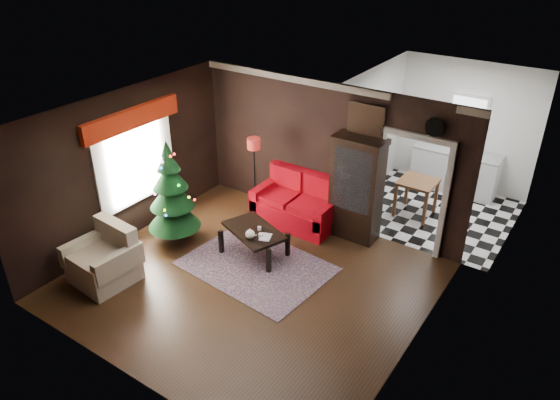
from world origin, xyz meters
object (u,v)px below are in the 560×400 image
Objects in this scene: coffee_table at (254,242)px; floor_lamp at (255,177)px; curio_cabinet at (356,191)px; loveseat at (296,201)px; christmas_tree at (171,191)px; wall_clock at (435,127)px; armchair at (102,257)px; teapot at (250,234)px; kitchen_table at (416,198)px.

floor_lamp is at bearing 125.81° from coffee_table.
loveseat is at bearing -169.17° from curio_cabinet.
christmas_tree reaches higher than coffee_table.
coffee_table is at bearing -143.62° from wall_clock.
christmas_tree is 5.71× the size of wall_clock.
coffee_table is at bearing -90.86° from loveseat.
armchair is at bearing -127.90° from curio_cabinet.
wall_clock reaches higher than armchair.
armchair is at bearing -136.71° from wall_clock.
loveseat is 1.50× the size of coffee_table.
floor_lamp is 1.58m from coffee_table.
armchair is 5.29× the size of teapot.
wall_clock reaches higher than curio_cabinet.
wall_clock reaches higher than floor_lamp.
wall_clock is (3.97, 3.74, 1.92)m from armchair.
curio_cabinet is at bearing 37.52° from christmas_tree.
teapot is at bearing -117.51° from kitchen_table.
kitchen_table is (2.68, 1.80, -0.45)m from floor_lamp.
wall_clock is (2.37, 1.75, 2.11)m from coffee_table.
armchair is at bearing -128.77° from coffee_table.
wall_clock is 2.43m from kitchen_table.
curio_cabinet is 10.22× the size of teapot.
floor_lamp is (-0.88, -0.15, 0.33)m from loveseat.
armchair is at bearing -124.44° from kitchen_table.
curio_cabinet is 1.93× the size of armchair.
curio_cabinet is 2.07m from floor_lamp.
curio_cabinet is 1.68× the size of coffee_table.
wall_clock reaches higher than coffee_table.
curio_cabinet is 1.88m from wall_clock.
loveseat is 5.31× the size of wall_clock.
floor_lamp reaches higher than teapot.
kitchen_table is (1.70, 3.26, -0.23)m from teapot.
coffee_table is (0.86, -1.19, -0.56)m from floor_lamp.
teapot is (1.59, 0.20, -0.44)m from christmas_tree.
coffee_table is at bearing -121.28° from kitchen_table.
wall_clock reaches higher than teapot.
christmas_tree is (-0.61, -1.66, 0.22)m from floor_lamp.
floor_lamp is 2.18× the size of kitchen_table.
armchair is 5.79m from wall_clock.
coffee_table is 0.45m from teapot.
kitchen_table is (-0.55, 1.25, -2.00)m from wall_clock.
armchair is 0.87× the size of coffee_table.
wall_clock is at bearing 8.53° from curio_cabinet.
coffee_table is at bearing -126.76° from curio_cabinet.
teapot reaches higher than coffee_table.
curio_cabinet reaches higher than floor_lamp.
loveseat is 1.04× the size of floor_lamp.
curio_cabinet is at bearing -171.47° from wall_clock.
loveseat is 0.95m from floor_lamp.
wall_clock is (2.25, 2.01, 1.77)m from teapot.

